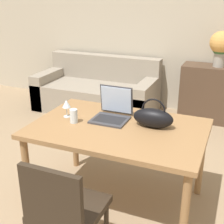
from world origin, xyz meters
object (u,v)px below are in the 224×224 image
Objects in this scene: chair at (64,209)px; couch at (97,92)px; wine_glass at (66,104)px; drinking_glass at (74,116)px; flower_vase at (221,46)px; laptop at (113,110)px; handbag at (153,117)px.

chair is 0.45× the size of couch.
drinking_glass is at bearing -36.54° from wine_glass.
couch is at bearing -173.52° from flower_vase.
wine_glass reaches higher than drinking_glass.
laptop is 0.38m from handbag.
wine_glass reaches higher than chair.
flower_vase is at bearing 64.53° from wine_glass.
laptop is 0.63× the size of flower_vase.
drinking_glass is (-0.32, 0.72, 0.33)m from chair.
handbag is at bearing -8.38° from laptop.
flower_vase is (0.65, 3.09, 0.62)m from chair.
couch is 2.26m from wine_glass.
handbag is 2.23m from flower_vase.
flower_vase is (1.08, 2.27, 0.23)m from wine_glass.
flower_vase reaches higher than laptop.
wine_glass is at bearing -174.08° from handbag.
chair reaches higher than couch.
handbag is (1.45, -1.99, 0.55)m from couch.
couch is 1.96m from flower_vase.
flower_vase is at bearing 67.79° from drinking_glass.
chair is at bearing -68.81° from couch.
laptop is at bearing -108.05° from flower_vase.
drinking_glass is 0.25× the size of flower_vase.
wine_glass is at bearing -71.73° from couch.
chair is 7.08× the size of drinking_glass.
laptop is at bearing 39.79° from drinking_glass.
flower_vase is at bearing 6.48° from couch.
laptop is at bearing -61.09° from couch.
chair is 1.01m from laptop.
flower_vase is at bearing 71.95° from laptop.
couch is 2.28m from laptop.
chair is at bearing -87.09° from laptop.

